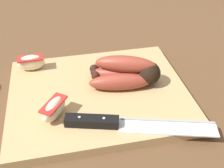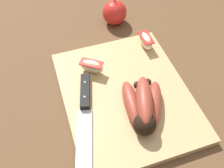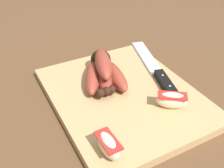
{
  "view_description": "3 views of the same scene",
  "coord_description": "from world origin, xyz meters",
  "px_view_note": "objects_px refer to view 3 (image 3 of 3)",
  "views": [
    {
      "loc": [
        -0.07,
        -0.47,
        0.4
      ],
      "look_at": [
        0.03,
        -0.02,
        0.04
      ],
      "focal_mm": 44.61,
      "sensor_mm": 36.0,
      "label": 1
    },
    {
      "loc": [
        0.35,
        -0.16,
        0.54
      ],
      "look_at": [
        -0.02,
        -0.04,
        0.04
      ],
      "focal_mm": 41.18,
      "sensor_mm": 36.0,
      "label": 2
    },
    {
      "loc": [
        -0.42,
        0.24,
        0.39
      ],
      "look_at": [
        0.0,
        0.02,
        0.05
      ],
      "focal_mm": 43.04,
      "sensor_mm": 36.0,
      "label": 3
    }
  ],
  "objects_px": {
    "apple_wedge_near": "(108,145)",
    "apple_wedge_middle": "(172,100)",
    "banana_bunch": "(103,71)",
    "chefs_knife": "(158,74)"
  },
  "relations": [
    {
      "from": "chefs_knife",
      "to": "apple_wedge_near",
      "type": "distance_m",
      "value": 0.27
    },
    {
      "from": "chefs_knife",
      "to": "apple_wedge_middle",
      "type": "distance_m",
      "value": 0.12
    },
    {
      "from": "chefs_knife",
      "to": "apple_wedge_middle",
      "type": "height_order",
      "value": "apple_wedge_middle"
    },
    {
      "from": "banana_bunch",
      "to": "apple_wedge_near",
      "type": "relative_size",
      "value": 2.5
    },
    {
      "from": "apple_wedge_middle",
      "to": "chefs_knife",
      "type": "bearing_deg",
      "value": -23.3
    },
    {
      "from": "apple_wedge_near",
      "to": "apple_wedge_middle",
      "type": "distance_m",
      "value": 0.18
    },
    {
      "from": "banana_bunch",
      "to": "chefs_knife",
      "type": "relative_size",
      "value": 0.57
    },
    {
      "from": "chefs_knife",
      "to": "apple_wedge_middle",
      "type": "bearing_deg",
      "value": 156.7
    },
    {
      "from": "apple_wedge_near",
      "to": "banana_bunch",
      "type": "bearing_deg",
      "value": -24.44
    },
    {
      "from": "banana_bunch",
      "to": "apple_wedge_middle",
      "type": "xyz_separation_m",
      "value": [
        -0.16,
        -0.08,
        -0.01
      ]
    }
  ]
}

